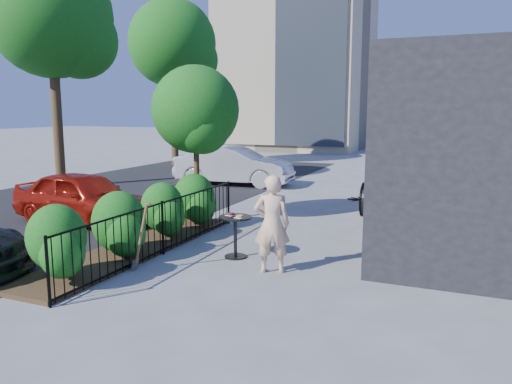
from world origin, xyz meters
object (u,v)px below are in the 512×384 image
at_px(street_tree_near, 52,24).
at_px(shovel, 140,240).
at_px(patio_tree, 197,115).
at_px(street_tree_far, 173,49).
at_px(car_silver, 234,165).
at_px(cafe_table, 235,229).
at_px(woman, 272,224).
at_px(car_red, 84,198).

bearing_deg(street_tree_near, shovel, -39.08).
bearing_deg(patio_tree, street_tree_near, 157.43).
xyz_separation_m(street_tree_far, car_silver, (5.68, -4.85, -5.17)).
relative_size(patio_tree, car_silver, 0.87).
relative_size(street_tree_near, shovel, 6.24).
relative_size(cafe_table, woman, 0.50).
relative_size(street_tree_far, cafe_table, 9.36).
distance_m(shovel, car_silver, 10.63).
height_order(cafe_table, woman, woman).
height_order(woman, car_silver, woman).
xyz_separation_m(street_tree_far, shovel, (8.68, -15.05, -5.33)).
bearing_deg(patio_tree, car_red, -155.97).
bearing_deg(street_tree_near, patio_tree, -22.57).
relative_size(street_tree_far, car_silver, 1.82).
relative_size(shovel, car_silver, 0.29).
height_order(cafe_table, car_red, car_red).
bearing_deg(street_tree_near, woman, -29.47).
height_order(cafe_table, shovel, shovel).
bearing_deg(car_red, patio_tree, -61.00).
bearing_deg(street_tree_near, car_silver, 29.01).
distance_m(cafe_table, shovel, 1.89).
bearing_deg(shovel, street_tree_near, 140.92).
height_order(street_tree_near, car_silver, street_tree_near).
relative_size(street_tree_near, street_tree_far, 1.00).
xyz_separation_m(cafe_table, shovel, (-1.19, -1.47, 0.01)).
bearing_deg(cafe_table, car_red, 166.26).
distance_m(street_tree_near, woman, 13.45).
relative_size(street_tree_far, woman, 4.67).
bearing_deg(woman, street_tree_far, -74.46).
height_order(street_tree_near, cafe_table, street_tree_near).
height_order(patio_tree, street_tree_far, street_tree_far).
xyz_separation_m(street_tree_far, car_red, (5.02, -12.40, -5.24)).
relative_size(patio_tree, woman, 2.22).
bearing_deg(car_silver, street_tree_far, 43.74).
relative_size(woman, car_red, 0.45).
height_order(patio_tree, shovel, patio_tree).
bearing_deg(patio_tree, cafe_table, -47.62).
relative_size(shovel, car_red, 0.34).
xyz_separation_m(street_tree_far, cafe_table, (9.87, -13.58, -5.34)).
distance_m(shovel, car_red, 4.53).
relative_size(street_tree_far, shovel, 6.24).
height_order(patio_tree, street_tree_near, street_tree_near).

